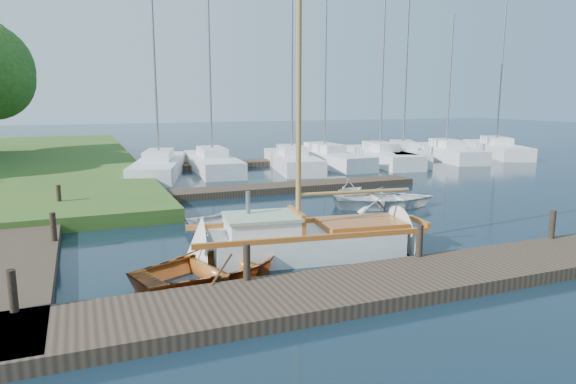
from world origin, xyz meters
name	(u,v)px	position (x,y,z in m)	size (l,w,h in m)	color
ground	(288,228)	(0.00, 0.00, 0.00)	(160.00, 160.00, 0.00)	black
near_dock	(390,283)	(0.00, -6.00, 0.15)	(18.00, 2.20, 0.30)	#32271C
left_dock	(22,232)	(-8.00, 2.00, 0.15)	(2.20, 18.00, 0.30)	#32271C
far_dock	(275,188)	(2.00, 6.50, 0.15)	(14.00, 1.60, 0.30)	#32271C
pontoon	(335,159)	(10.00, 16.00, 0.15)	(30.00, 1.60, 0.30)	#32271C
mooring_post_0	(13,291)	(-7.50, -5.00, 0.70)	(0.16, 0.16, 0.80)	black
mooring_post_1	(247,262)	(-3.00, -5.00, 0.70)	(0.16, 0.16, 0.80)	black
mooring_post_2	(420,241)	(1.50, -5.00, 0.70)	(0.16, 0.16, 0.80)	black
mooring_post_3	(552,224)	(6.00, -5.00, 0.70)	(0.16, 0.16, 0.80)	black
mooring_post_4	(53,227)	(-7.00, 0.00, 0.70)	(0.16, 0.16, 0.80)	black
mooring_post_5	(59,196)	(-7.00, 5.00, 0.70)	(0.16, 0.16, 0.80)	black
sailboat	(311,243)	(-0.55, -3.01, 0.34)	(7.34, 2.84, 9.83)	silver
dinghy	(218,261)	(-3.34, -3.85, 0.41)	(2.86, 4.00, 0.83)	#9C511F
tender_a	(234,218)	(-1.62, 0.77, 0.32)	(2.23, 3.12, 0.65)	silver
tender_c	(384,197)	(4.76, 1.66, 0.41)	(2.83, 3.97, 0.82)	silver
tender_d	(350,188)	(4.24, 3.51, 0.51)	(1.66, 1.93, 1.02)	silver
marina_boat_0	(159,165)	(-2.15, 13.71, 0.56)	(4.43, 8.96, 10.02)	silver
marina_boat_1	(212,162)	(1.00, 14.27, 0.57)	(2.67, 8.20, 11.06)	silver
marina_boat_2	(292,159)	(5.77, 13.54, 0.58)	(3.77, 8.57, 12.20)	silver
marina_boat_3	(324,156)	(8.36, 14.32, 0.57)	(2.74, 8.97, 11.47)	silver
marina_boat_4	(380,155)	(12.10, 13.63, 0.57)	(3.43, 8.79, 11.75)	silver
marina_boat_5	(403,153)	(14.10, 13.95, 0.58)	(5.42, 8.31, 12.29)	silver
marina_boat_6	(446,151)	(17.78, 14.04, 0.56)	(3.88, 8.28, 9.86)	silver
marina_boat_7	(496,148)	(22.92, 14.66, 0.57)	(5.44, 8.87, 11.55)	silver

